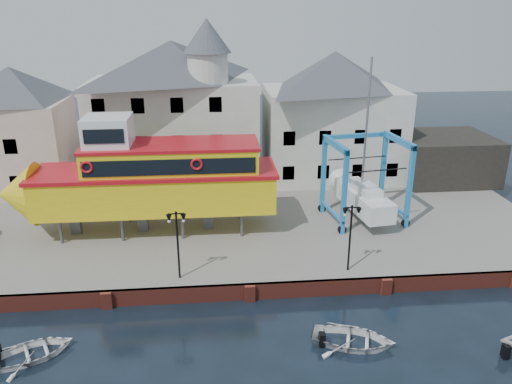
{
  "coord_description": "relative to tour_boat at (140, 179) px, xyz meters",
  "views": [
    {
      "loc": [
        -1.9,
        -24.57,
        15.9
      ],
      "look_at": [
        1.0,
        7.0,
        4.0
      ],
      "focal_mm": 35.0,
      "sensor_mm": 36.0,
      "label": 1
    }
  ],
  "objects": [
    {
      "name": "building_white_right",
      "position": [
        15.86,
        10.92,
        1.75
      ],
      "size": [
        12.0,
        8.0,
        11.2
      ],
      "color": "beige",
      "rests_on": "hardstanding"
    },
    {
      "name": "motorboat_b",
      "position": [
        11.69,
        -12.52,
        -4.85
      ],
      "size": [
        4.81,
        4.07,
        0.85
      ],
      "primitive_type": "imported",
      "rotation": [
        0.0,
        0.0,
        1.25
      ],
      "color": "white",
      "rests_on": "ground"
    },
    {
      "name": "hardstanding",
      "position": [
        6.86,
        2.92,
        -4.35
      ],
      "size": [
        44.0,
        22.0,
        1.0
      ],
      "primitive_type": "cube",
      "color": "slate",
      "rests_on": "ground"
    },
    {
      "name": "quay_wall",
      "position": [
        6.86,
        -7.97,
        -4.35
      ],
      "size": [
        44.0,
        0.47,
        1.0
      ],
      "color": "maroon",
      "rests_on": "ground"
    },
    {
      "name": "lamp_post_left",
      "position": [
        2.86,
        -6.88,
        -0.67
      ],
      "size": [
        1.12,
        0.32,
        4.2
      ],
      "color": "black",
      "rests_on": "hardstanding"
    },
    {
      "name": "motorboat_d",
      "position": [
        -3.94,
        -12.05,
        -4.85
      ],
      "size": [
        4.57,
        4.07,
        0.78
      ],
      "primitive_type": "imported",
      "rotation": [
        0.0,
        0.0,
        2.02
      ],
      "color": "white",
      "rests_on": "ground"
    },
    {
      "name": "building_white_main",
      "position": [
        1.99,
        10.31,
        2.5
      ],
      "size": [
        14.0,
        8.3,
        14.0
      ],
      "color": "beige",
      "rests_on": "hardstanding"
    },
    {
      "name": "shed_dark",
      "position": [
        25.86,
        8.92,
        -1.85
      ],
      "size": [
        8.0,
        7.0,
        4.0
      ],
      "primitive_type": "cube",
      "color": "black",
      "rests_on": "hardstanding"
    },
    {
      "name": "building_pink",
      "position": [
        -11.14,
        9.92,
        1.3
      ],
      "size": [
        8.0,
        7.0,
        10.3
      ],
      "color": "#CFA69E",
      "rests_on": "hardstanding"
    },
    {
      "name": "lamp_post_right",
      "position": [
        12.86,
        -6.88,
        -0.67
      ],
      "size": [
        1.12,
        0.32,
        4.2
      ],
      "color": "black",
      "rests_on": "hardstanding"
    },
    {
      "name": "tour_boat",
      "position": [
        0.0,
        0.0,
        0.0
      ],
      "size": [
        18.73,
        4.54,
        8.16
      ],
      "rotation": [
        0.0,
        0.0,
        -0.0
      ],
      "color": "#59595E",
      "rests_on": "hardstanding"
    },
    {
      "name": "ground",
      "position": [
        6.86,
        -8.08,
        -4.85
      ],
      "size": [
        140.0,
        140.0,
        0.0
      ],
      "primitive_type": "plane",
      "color": "black",
      "rests_on": "ground"
    },
    {
      "name": "travel_lift",
      "position": [
        15.81,
        1.16,
        -1.89
      ],
      "size": [
        5.99,
        7.93,
        11.68
      ],
      "rotation": [
        0.0,
        0.0,
        0.14
      ],
      "color": "#1D76BC",
      "rests_on": "hardstanding"
    }
  ]
}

